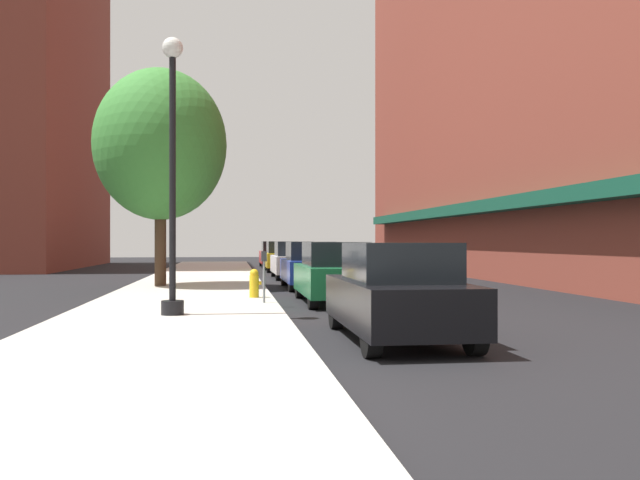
{
  "coord_description": "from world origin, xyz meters",
  "views": [
    {
      "loc": [
        1.21,
        -7.0,
        1.69
      ],
      "look_at": [
        5.19,
        22.55,
        1.73
      ],
      "focal_mm": 37.38,
      "sensor_mm": 36.0,
      "label": 1
    }
  ],
  "objects_px": {
    "fire_hydrant": "(254,283)",
    "car_red": "(274,255)",
    "car_blue": "(310,266)",
    "car_yellow": "(282,257)",
    "parking_meter_near": "(264,270)",
    "lamppost": "(173,170)",
    "car_white": "(293,260)",
    "tree_near": "(160,145)",
    "car_black": "(397,293)",
    "car_green": "(334,273)"
  },
  "relations": [
    {
      "from": "tree_near",
      "to": "car_red",
      "type": "relative_size",
      "value": 1.77
    },
    {
      "from": "tree_near",
      "to": "car_black",
      "type": "bearing_deg",
      "value": -67.88
    },
    {
      "from": "car_white",
      "to": "car_yellow",
      "type": "height_order",
      "value": "same"
    },
    {
      "from": "car_white",
      "to": "lamppost",
      "type": "bearing_deg",
      "value": -106.69
    },
    {
      "from": "lamppost",
      "to": "car_blue",
      "type": "distance_m",
      "value": 10.14
    },
    {
      "from": "car_white",
      "to": "parking_meter_near",
      "type": "bearing_deg",
      "value": -100.63
    },
    {
      "from": "car_yellow",
      "to": "car_red",
      "type": "relative_size",
      "value": 1.0
    },
    {
      "from": "tree_near",
      "to": "car_blue",
      "type": "distance_m",
      "value": 6.75
    },
    {
      "from": "car_blue",
      "to": "car_yellow",
      "type": "bearing_deg",
      "value": 91.48
    },
    {
      "from": "car_white",
      "to": "car_red",
      "type": "distance_m",
      "value": 12.94
    },
    {
      "from": "lamppost",
      "to": "car_blue",
      "type": "height_order",
      "value": "lamppost"
    },
    {
      "from": "lamppost",
      "to": "car_green",
      "type": "distance_m",
      "value": 5.77
    },
    {
      "from": "car_blue",
      "to": "car_red",
      "type": "xyz_separation_m",
      "value": [
        0.0,
        19.22,
        0.0
      ]
    },
    {
      "from": "car_green",
      "to": "car_yellow",
      "type": "xyz_separation_m",
      "value": [
        0.0,
        18.87,
        0.0
      ]
    },
    {
      "from": "lamppost",
      "to": "car_red",
      "type": "distance_m",
      "value": 28.6
    },
    {
      "from": "fire_hydrant",
      "to": "car_black",
      "type": "distance_m",
      "value": 7.86
    },
    {
      "from": "car_red",
      "to": "car_yellow",
      "type": "bearing_deg",
      "value": -90.92
    },
    {
      "from": "fire_hydrant",
      "to": "tree_near",
      "type": "relative_size",
      "value": 0.1
    },
    {
      "from": "car_yellow",
      "to": "car_black",
      "type": "bearing_deg",
      "value": -89.08
    },
    {
      "from": "lamppost",
      "to": "car_red",
      "type": "xyz_separation_m",
      "value": [
        4.02,
        28.21,
        -2.39
      ]
    },
    {
      "from": "car_blue",
      "to": "car_black",
      "type": "bearing_deg",
      "value": -88.52
    },
    {
      "from": "fire_hydrant",
      "to": "parking_meter_near",
      "type": "height_order",
      "value": "parking_meter_near"
    },
    {
      "from": "parking_meter_near",
      "to": "car_blue",
      "type": "xyz_separation_m",
      "value": [
        1.95,
        6.51,
        -0.14
      ]
    },
    {
      "from": "fire_hydrant",
      "to": "car_black",
      "type": "xyz_separation_m",
      "value": [
        2.14,
        -7.56,
        0.29
      ]
    },
    {
      "from": "lamppost",
      "to": "parking_meter_near",
      "type": "xyz_separation_m",
      "value": [
        2.07,
        2.49,
        -2.25
      ]
    },
    {
      "from": "car_black",
      "to": "fire_hydrant",
      "type": "bearing_deg",
      "value": 105.83
    },
    {
      "from": "car_yellow",
      "to": "car_blue",
      "type": "bearing_deg",
      "value": -89.08
    },
    {
      "from": "car_green",
      "to": "car_white",
      "type": "xyz_separation_m",
      "value": [
        0.0,
        11.89,
        0.0
      ]
    },
    {
      "from": "lamppost",
      "to": "car_red",
      "type": "bearing_deg",
      "value": 81.9
    },
    {
      "from": "car_red",
      "to": "car_green",
      "type": "bearing_deg",
      "value": -90.92
    },
    {
      "from": "tree_near",
      "to": "car_red",
      "type": "distance_m",
      "value": 19.98
    },
    {
      "from": "parking_meter_near",
      "to": "car_yellow",
      "type": "distance_m",
      "value": 19.86
    },
    {
      "from": "lamppost",
      "to": "car_green",
      "type": "height_order",
      "value": "lamppost"
    },
    {
      "from": "fire_hydrant",
      "to": "car_yellow",
      "type": "relative_size",
      "value": 0.18
    },
    {
      "from": "lamppost",
      "to": "car_white",
      "type": "height_order",
      "value": "lamppost"
    },
    {
      "from": "lamppost",
      "to": "car_yellow",
      "type": "xyz_separation_m",
      "value": [
        4.02,
        22.26,
        -2.39
      ]
    },
    {
      "from": "lamppost",
      "to": "car_black",
      "type": "relative_size",
      "value": 1.37
    },
    {
      "from": "car_blue",
      "to": "car_yellow",
      "type": "height_order",
      "value": "same"
    },
    {
      "from": "parking_meter_near",
      "to": "fire_hydrant",
      "type": "bearing_deg",
      "value": 96.71
    },
    {
      "from": "fire_hydrant",
      "to": "car_red",
      "type": "height_order",
      "value": "car_red"
    },
    {
      "from": "tree_near",
      "to": "car_white",
      "type": "bearing_deg",
      "value": 48.35
    },
    {
      "from": "fire_hydrant",
      "to": "car_white",
      "type": "height_order",
      "value": "car_white"
    },
    {
      "from": "tree_near",
      "to": "car_yellow",
      "type": "distance_m",
      "value": 14.51
    },
    {
      "from": "car_black",
      "to": "car_red",
      "type": "bearing_deg",
      "value": 90.02
    },
    {
      "from": "car_blue",
      "to": "car_red",
      "type": "relative_size",
      "value": 1.0
    },
    {
      "from": "lamppost",
      "to": "parking_meter_near",
      "type": "height_order",
      "value": "lamppost"
    },
    {
      "from": "parking_meter_near",
      "to": "car_white",
      "type": "distance_m",
      "value": 12.94
    },
    {
      "from": "car_white",
      "to": "car_red",
      "type": "xyz_separation_m",
      "value": [
        0.0,
        12.94,
        0.0
      ]
    },
    {
      "from": "car_green",
      "to": "car_blue",
      "type": "height_order",
      "value": "same"
    },
    {
      "from": "car_green",
      "to": "car_yellow",
      "type": "relative_size",
      "value": 1.0
    }
  ]
}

